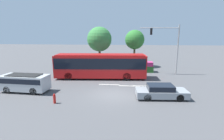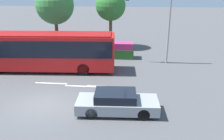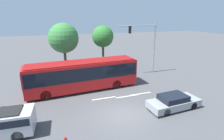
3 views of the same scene
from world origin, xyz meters
name	(u,v)px [view 1 (image 1 of 3)]	position (x,y,z in m)	size (l,w,h in m)	color
ground_plane	(112,95)	(0.00, 0.00, 0.00)	(140.00, 140.00, 0.00)	#4C4C4F
city_bus	(100,65)	(-2.06, 6.13, 1.81)	(11.88, 3.31, 3.17)	red
sedan_foreground	(161,92)	(4.58, -0.49, 0.61)	(4.70, 2.08, 1.27)	gray
suv_left_lane	(25,82)	(-8.89, 0.14, 1.04)	(4.82, 2.19, 1.79)	#B2B5B7
traffic_light_pole	(169,42)	(7.24, 9.22, 4.57)	(5.45, 0.24, 6.97)	gray
flowering_hedge	(123,67)	(0.77, 10.51, 0.76)	(9.20, 1.42, 1.55)	#286028
street_tree_left	(99,39)	(-3.36, 13.58, 4.80)	(4.15, 4.15, 6.90)	brown
street_tree_centre	(135,40)	(2.63, 14.76, 4.69)	(3.34, 3.34, 6.39)	brown
fire_hydrant	(54,99)	(-4.67, -2.55, 0.41)	(0.22, 0.22, 0.86)	red
lane_stripe_near	(109,85)	(-0.62, 3.29, 0.01)	(2.40, 0.16, 0.01)	silver
lane_stripe_mid	(143,86)	(3.30, 3.09, 0.01)	(2.40, 0.16, 0.01)	silver
lane_stripe_far	(130,86)	(1.75, 2.98, 0.01)	(2.40, 0.16, 0.01)	silver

